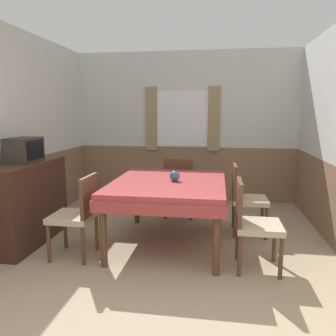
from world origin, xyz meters
The scene contains 10 objects.
wall_back centered at (0.00, 4.25, 1.31)m, with size 4.22×0.10×2.60m.
wall_left centered at (-1.94, 2.11, 1.30)m, with size 0.05×4.63×2.60m.
dining_table centered at (0.02, 2.14, 0.67)m, with size 1.32×1.56×0.77m.
chair_right_far centered at (0.93, 2.63, 0.50)m, with size 0.44×0.44×0.90m.
chair_head_window centered at (0.02, 3.17, 0.50)m, with size 0.44×0.44×0.90m.
chair_right_near centered at (0.93, 1.64, 0.50)m, with size 0.44×0.44×0.90m.
chair_left_near centered at (-0.89, 1.64, 0.50)m, with size 0.44×0.44×0.90m.
sideboard centered at (-1.67, 1.93, 0.50)m, with size 0.46×1.21×0.99m.
tv centered at (-1.64, 1.92, 1.13)m, with size 0.29×0.41×0.29m.
vase centered at (0.09, 2.13, 0.83)m, with size 0.12×0.12×0.12m.
Camera 1 is at (0.58, -1.55, 1.56)m, focal length 35.00 mm.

